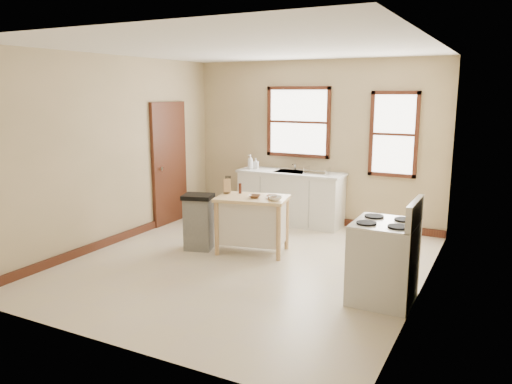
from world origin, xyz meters
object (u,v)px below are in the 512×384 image
kitchen_island (252,225)px  bowl_a (255,196)px  soap_bottle_a (250,162)px  knife_block (227,186)px  dish_rack (317,171)px  gas_stove (384,250)px  trash_bin (199,222)px  soap_bottle_b (256,164)px  pepper_grinder (240,188)px  bowl_b (272,197)px  bowl_c (275,198)px

kitchen_island → bowl_a: size_ratio=5.99×
soap_bottle_a → knife_block: (0.44, -1.57, -0.14)m
knife_block → bowl_a: knife_block is taller
dish_rack → gas_stove: size_ratio=0.34×
gas_stove → soap_bottle_a: bearing=140.2°
soap_bottle_a → gas_stove: 3.88m
trash_bin → gas_stove: 2.89m
soap_bottle_b → pepper_grinder: soap_bottle_b is taller
bowl_b → soap_bottle_b: bearing=123.8°
knife_block → trash_bin: 0.66m
dish_rack → trash_bin: dish_rack is taller
soap_bottle_a → gas_stove: soap_bottle_a is taller
dish_rack → bowl_b: bearing=-115.7°
pepper_grinder → soap_bottle_b: bearing=109.4°
soap_bottle_b → bowl_c: bearing=-69.5°
kitchen_island → trash_bin: size_ratio=1.22×
bowl_b → bowl_c: bowl_c is taller
gas_stove → knife_block: bearing=160.3°
soap_bottle_b → dish_rack: bearing=-14.6°
dish_rack → bowl_c: 1.76m
dish_rack → pepper_grinder: bearing=-135.2°
pepper_grinder → soap_bottle_a: bearing=112.6°
soap_bottle_a → knife_block: 1.63m
soap_bottle_b → bowl_a: (0.88, -1.75, -0.18)m
soap_bottle_b → bowl_a: size_ratio=1.13×
dish_rack → kitchen_island: 1.82m
soap_bottle_a → bowl_a: (0.95, -1.67, -0.22)m
kitchen_island → gas_stove: size_ratio=0.85×
trash_bin → gas_stove: (2.83, -0.60, 0.17)m
bowl_a → bowl_c: size_ratio=0.90×
bowl_a → gas_stove: gas_stove is taller
knife_block → bowl_c: size_ratio=1.09×
bowl_a → soap_bottle_b: bearing=116.8°
bowl_c → bowl_b: bearing=132.0°
bowl_b → trash_bin: 1.17m
kitchen_island → pepper_grinder: pepper_grinder is taller
soap_bottle_a → gas_stove: size_ratio=0.22×
kitchen_island → pepper_grinder: bearing=142.0°
bowl_b → gas_stove: (1.78, -0.88, -0.25)m
bowl_b → kitchen_island: bearing=-170.3°
knife_block → bowl_b: (0.74, -0.02, -0.08)m
knife_block → pepper_grinder: knife_block is taller
pepper_grinder → gas_stove: bearing=-22.5°
kitchen_island → knife_block: size_ratio=4.96×
soap_bottle_b → kitchen_island: (0.83, -1.71, -0.61)m
soap_bottle_a → knife_block: size_ratio=1.28×
soap_bottle_a → knife_block: bearing=-49.3°
bowl_b → gas_stove: bearing=-26.4°
pepper_grinder → trash_bin: 0.78m
bowl_c → soap_bottle_a: bearing=127.1°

